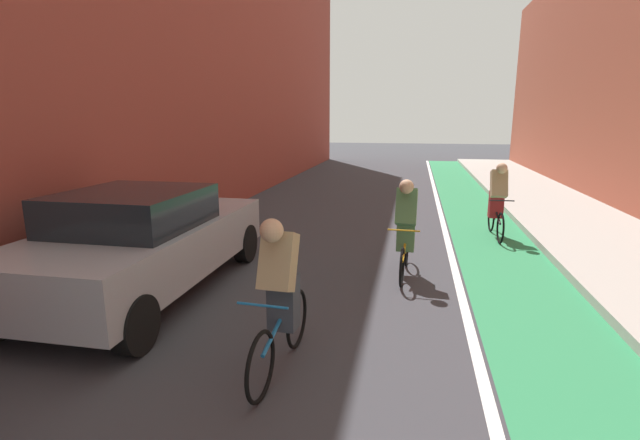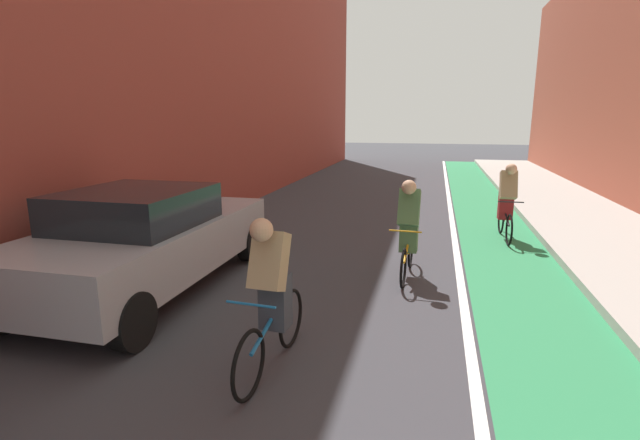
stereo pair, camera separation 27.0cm
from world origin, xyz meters
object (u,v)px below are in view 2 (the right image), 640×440
(cyclist_mid, at_px, (272,290))
(cyclist_far, at_px, (507,201))
(parked_sedan_silver, at_px, (146,239))
(cyclist_trailing, at_px, (409,228))

(cyclist_mid, relative_size, cyclist_far, 1.01)
(cyclist_far, bearing_deg, parked_sedan_silver, -141.19)
(cyclist_trailing, bearing_deg, parked_sedan_silver, -157.22)
(parked_sedan_silver, xyz_separation_m, cyclist_trailing, (3.65, 1.53, 0.02))
(parked_sedan_silver, distance_m, cyclist_far, 7.04)
(parked_sedan_silver, distance_m, cyclist_mid, 3.00)
(cyclist_trailing, relative_size, cyclist_far, 0.98)
(cyclist_trailing, xyz_separation_m, cyclist_far, (1.84, 2.88, 0.00))
(cyclist_trailing, distance_m, cyclist_far, 3.42)
(parked_sedan_silver, height_order, cyclist_trailing, cyclist_trailing)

